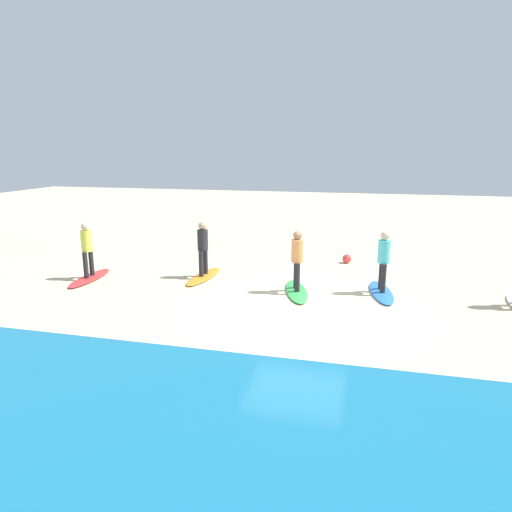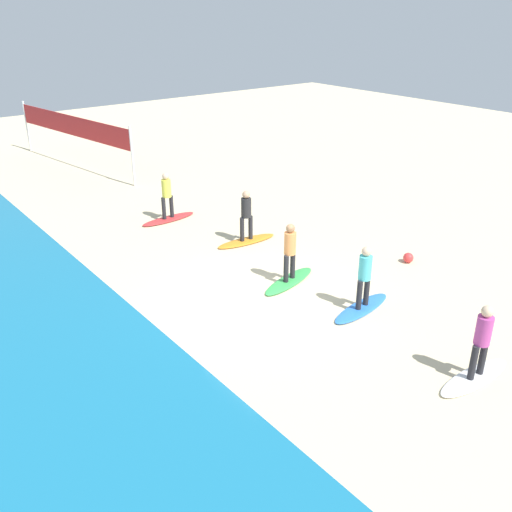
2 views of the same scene
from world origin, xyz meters
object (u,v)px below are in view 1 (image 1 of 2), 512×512
(surfer_red, at_px, (87,246))
(surfer_green, at_px, (297,256))
(surfboard_red, at_px, (90,278))
(beach_ball, at_px, (347,259))
(surfer_blue, at_px, (384,257))
(surfboard_blue, at_px, (381,292))
(surfboard_green, at_px, (296,291))
(surfboard_orange, at_px, (204,276))
(surfer_orange, at_px, (203,245))

(surfer_red, bearing_deg, surfer_green, -178.28)
(surfboard_red, xyz_separation_m, beach_ball, (-7.48, -3.83, 0.11))
(surfer_red, bearing_deg, surfer_blue, -175.71)
(surfboard_blue, relative_size, surfer_red, 1.28)
(surfboard_green, bearing_deg, surfer_green, -104.73)
(surfboard_orange, height_order, surfer_orange, surfer_orange)
(surfboard_green, distance_m, surfer_red, 6.37)
(surfboard_red, bearing_deg, surfboard_blue, 91.36)
(surfboard_orange, height_order, surfboard_red, same)
(surfboard_green, relative_size, surfer_orange, 1.28)
(surfboard_green, bearing_deg, surfboard_orange, -119.41)
(surfer_orange, bearing_deg, surfer_red, 16.37)
(surfboard_green, bearing_deg, surfer_orange, -119.41)
(surfboard_red, relative_size, beach_ball, 6.87)
(surfboard_green, distance_m, surfer_green, 0.99)
(surfer_green, bearing_deg, surfboard_blue, -168.69)
(surfboard_blue, xyz_separation_m, surfboard_red, (8.55, 0.64, 0.00))
(surfer_red, height_order, beach_ball, surfer_red)
(surfboard_orange, relative_size, surfer_red, 1.28)
(surfboard_orange, xyz_separation_m, surfer_red, (3.30, 0.97, 0.99))
(surfer_green, xyz_separation_m, surfboard_red, (6.28, 0.19, -0.99))
(surfer_green, bearing_deg, beach_ball, -108.22)
(surfboard_blue, bearing_deg, surfboard_red, -93.48)
(surfboard_red, height_order, surfer_red, surfer_red)
(surfboard_blue, bearing_deg, surfer_red, -93.48)
(surfer_orange, height_order, surfboard_red, surfer_orange)
(surfboard_blue, distance_m, surfer_orange, 5.35)
(surfer_blue, distance_m, beach_ball, 3.48)
(surfer_green, distance_m, surfboard_orange, 3.24)
(surfer_green, height_order, beach_ball, surfer_green)
(surfer_blue, bearing_deg, surfer_orange, -3.58)
(surfer_blue, height_order, surfboard_orange, surfer_blue)
(surfer_green, height_order, surfer_orange, same)
(surfer_blue, bearing_deg, surfboard_blue, -90.00)
(surfer_green, distance_m, beach_ball, 3.94)
(surfboard_blue, distance_m, surfboard_orange, 5.26)
(surfer_green, relative_size, surfboard_red, 0.78)
(surfboard_blue, height_order, surfer_green, surfer_green)
(surfboard_red, bearing_deg, surfer_green, 88.79)
(surfer_red, distance_m, beach_ball, 8.46)
(surfboard_green, height_order, surfboard_orange, same)
(surfboard_green, xyz_separation_m, surfer_orange, (2.98, -0.78, 0.99))
(surfer_green, relative_size, surfboard_orange, 0.78)
(beach_ball, bearing_deg, surfer_red, 27.12)
(surfer_green, relative_size, surfer_orange, 1.00)
(surfer_blue, xyz_separation_m, surfer_orange, (5.25, -0.33, 0.00))
(surfboard_green, distance_m, surfer_orange, 3.24)
(surfer_blue, distance_m, surfer_orange, 5.26)
(surfboard_blue, distance_m, beach_ball, 3.37)
(surfer_blue, height_order, surfer_orange, same)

